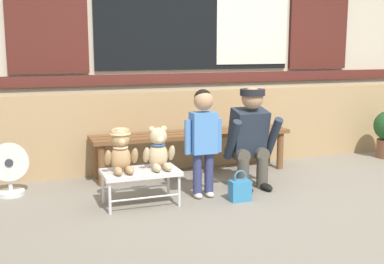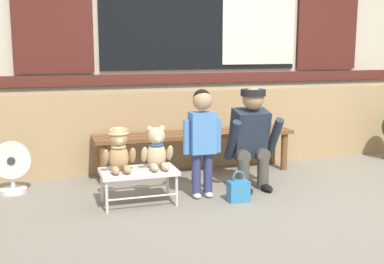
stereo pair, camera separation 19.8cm
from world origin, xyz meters
name	(u,v)px [view 2 (the right image)]	position (x,y,z in m)	size (l,w,h in m)	color
ground_plane	(269,200)	(0.00, 0.00, 0.00)	(60.00, 60.00, 0.00)	gray
brick_low_wall	(213,127)	(0.00, 1.43, 0.42)	(6.96, 0.25, 0.85)	tan
shop_facade	(199,8)	(0.00, 1.94, 1.77)	(7.10, 0.26, 3.52)	beige
wooden_bench_long	(195,139)	(-0.33, 1.06, 0.37)	(2.10, 0.40, 0.44)	brown
small_display_bench	(139,174)	(-1.10, 0.24, 0.27)	(0.64, 0.36, 0.30)	silver
teddy_bear_with_hat	(119,151)	(-1.26, 0.24, 0.47)	(0.28, 0.27, 0.36)	tan
teddy_bear_plain	(157,149)	(-0.94, 0.24, 0.46)	(0.28, 0.26, 0.36)	#CCB289
child_standing	(202,131)	(-0.52, 0.27, 0.59)	(0.35, 0.18, 0.96)	navy
adult_crouching	(251,137)	(0.02, 0.42, 0.48)	(0.50, 0.49, 0.95)	#4C473D
handbag_on_ground	(238,190)	(-0.26, 0.05, 0.10)	(0.18, 0.11, 0.27)	teal
floor_fan	(12,168)	(-2.13, 0.89, 0.24)	(0.34, 0.24, 0.48)	silver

